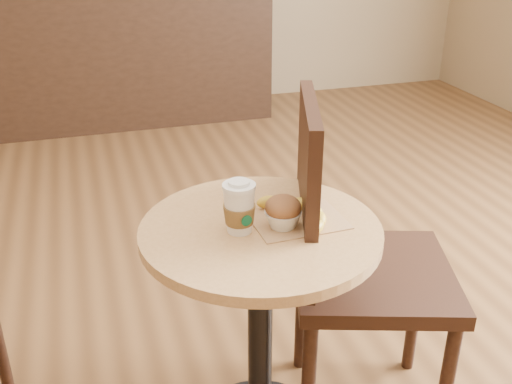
# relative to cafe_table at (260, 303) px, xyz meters

# --- Properties ---
(cafe_table) EXTENTS (0.63, 0.63, 0.75)m
(cafe_table) POSITION_rel_cafe_table_xyz_m (0.00, 0.00, 0.00)
(cafe_table) COLOR black
(cafe_table) RESTS_ON ground
(chair_right) EXTENTS (0.58, 0.58, 1.04)m
(chair_right) POSITION_rel_cafe_table_xyz_m (0.29, 0.05, 0.07)
(chair_right) COLOR black
(chair_right) RESTS_ON ground
(service_counter) EXTENTS (2.30, 0.65, 1.04)m
(service_counter) POSITION_rel_cafe_table_xyz_m (-0.08, 3.26, 0.02)
(service_counter) COLOR black
(service_counter) RESTS_ON ground
(kraft_bag) EXTENTS (0.25, 0.19, 0.00)m
(kraft_bag) POSITION_rel_cafe_table_xyz_m (0.10, 0.00, 0.25)
(kraft_bag) COLOR #AB7F52
(kraft_bag) RESTS_ON cafe_table
(coffee_cup) EXTENTS (0.08, 0.09, 0.14)m
(coffee_cup) POSITION_rel_cafe_table_xyz_m (-0.06, -0.01, 0.31)
(coffee_cup) COLOR silver
(coffee_cup) RESTS_ON cafe_table
(muffin) EXTENTS (0.10, 0.10, 0.09)m
(muffin) POSITION_rel_cafe_table_xyz_m (0.05, -0.02, 0.29)
(muffin) COLOR silver
(muffin) RESTS_ON kraft_bag
(banana) EXTENTS (0.23, 0.28, 0.03)m
(banana) POSITION_rel_cafe_table_xyz_m (0.10, 0.00, 0.26)
(banana) COLOR gold
(banana) RESTS_ON kraft_bag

